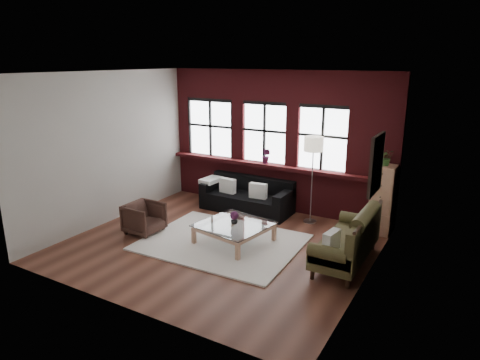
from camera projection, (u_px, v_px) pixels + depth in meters
The scene contains 26 objects.
floor at pixel (220, 244), 8.20m from camera, with size 5.50×5.50×0.00m, color #4C261C.
ceiling at pixel (217, 73), 7.32m from camera, with size 5.50×5.50×0.00m, color white.
wall_back at pixel (277, 141), 9.84m from camera, with size 5.50×5.50×0.00m, color #B0ADA4.
wall_front at pixel (117, 202), 5.68m from camera, with size 5.50×5.50×0.00m, color #B0ADA4.
wall_left at pixel (110, 148), 9.08m from camera, with size 5.00×5.00×0.00m, color #B0ADA4.
wall_right at pixel (372, 185), 6.44m from camera, with size 5.00×5.00×0.00m, color #B0ADA4.
brick_backwall at pixel (276, 142), 9.79m from camera, with size 5.50×0.12×3.20m, color #5D151A, non-canonical shape.
sill_ledge at pixel (274, 166), 9.87m from camera, with size 5.50×0.30×0.08m, color #5D151A.
window_left at pixel (211, 129), 10.62m from camera, with size 1.38×0.10×1.50m, color black, non-canonical shape.
window_mid at pixel (265, 134), 9.90m from camera, with size 1.38×0.10×1.50m, color black, non-canonical shape.
window_right at pixel (323, 139), 9.23m from camera, with size 1.38×0.10×1.50m, color black, non-canonical shape.
wall_poster at pixel (376, 164), 6.63m from camera, with size 0.05×0.74×0.94m, color black, non-canonical shape.
shag_rug at pixel (222, 242), 8.26m from camera, with size 2.92×2.29×0.03m, color silver.
dark_sofa at pixel (247, 195), 9.90m from camera, with size 2.11×0.85×0.76m, color black, non-canonical shape.
pillow_a at pixel (228, 186), 9.99m from camera, with size 0.40×0.14×0.34m, color white.
pillow_b at pixel (258, 191), 9.60m from camera, with size 0.40×0.14×0.34m, color white.
vintage_settee at pixel (346, 236), 7.32m from camera, with size 0.84×1.89×1.01m, color #403B1D, non-canonical shape.
pillow_settee at pixel (331, 241), 6.85m from camera, with size 0.14×0.38×0.34m, color white.
armchair at pixel (144, 218), 8.67m from camera, with size 0.67×0.69×0.63m, color #331F19.
coffee_table at pixel (234, 234), 8.20m from camera, with size 1.21×1.21×0.41m, color tan, non-canonical shape.
vase at pixel (234, 220), 8.13m from camera, with size 0.13×0.13×0.14m, color #B2B2B2.
flowers at pixel (234, 215), 8.10m from camera, with size 0.16×0.16×0.16m, color #4D1A3D.
drawer_chest at pixel (382, 200), 8.57m from camera, with size 0.43×0.43×1.41m, color tan.
potted_plant_top at pixel (386, 157), 8.33m from camera, with size 0.29×0.25×0.32m, color #2D5923.
floor_lamp at pixel (312, 177), 9.05m from camera, with size 0.40×0.40×2.03m, color #A5A5A8, non-canonical shape.
sill_plant at pixel (266, 156), 9.88m from camera, with size 0.20×0.16×0.36m, color #4D1A3D.
Camera 1 is at (4.10, -6.34, 3.43)m, focal length 32.00 mm.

